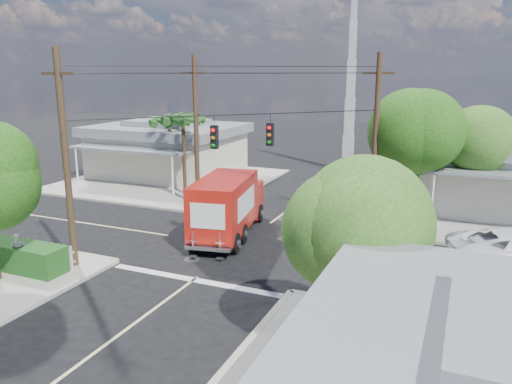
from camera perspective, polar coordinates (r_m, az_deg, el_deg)
The scene contains 17 objects.
ground at distance 23.85m, azimuth -1.91°, elevation -6.19°, with size 120.00×120.00×0.00m, color black.
sidewalk_ne at distance 32.20m, azimuth 24.80°, elevation -2.06°, with size 14.12×14.12×0.14m.
sidewalk_nw at distance 38.13m, azimuth -9.80°, elevation 1.31°, with size 14.12×14.12×0.14m.
road_markings at distance 22.61m, azimuth -3.51°, elevation -7.33°, with size 32.00×32.00×0.01m.
building_nw at distance 39.66m, azimuth -10.05°, elevation 4.93°, with size 10.80×10.20×4.30m.
radio_tower at distance 41.37m, azimuth 10.71°, elevation 10.02°, with size 0.80×0.80×17.00m.
tree_ne_front at distance 27.35m, azimuth 18.22°, elevation 5.99°, with size 4.21×4.14×6.66m.
tree_ne_back at distance 29.50m, azimuth 23.58°, elevation 4.91°, with size 3.77×3.66×5.82m.
tree_se at distance 13.90m, azimuth 11.60°, elevation -3.58°, with size 3.67×3.54×5.62m.
palm_nw_front at distance 32.76m, azimuth -8.37°, elevation 8.17°, with size 3.01×3.08×5.59m.
palm_nw_back at distance 35.12m, azimuth -9.87°, elevation 7.86°, with size 3.01×3.08×5.19m.
utility_poles at distance 24.81m, azimuth -3.74°, elevation 5.70°, with size 12.00×10.68×9.00m.
picket_fence at distance 23.93m, azimuth -25.28°, elevation -5.75°, with size 5.94×0.06×1.00m.
hedge_sw at distance 23.59m, azimuth -27.05°, elevation -6.19°, with size 6.20×1.20×1.10m, color #1C4D1B.
vending_boxes at distance 27.67m, azimuth 16.02°, elevation -2.41°, with size 1.90×0.50×1.10m.
delivery_truck at distance 24.90m, azimuth -3.23°, elevation -1.56°, with size 3.38×7.38×3.08m.
pedestrian at distance 22.38m, azimuth -25.52°, elevation -6.37°, with size 0.59×0.39×1.60m, color #BFACA1.
Camera 1 is at (9.58, -20.28, 8.09)m, focal length 35.00 mm.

